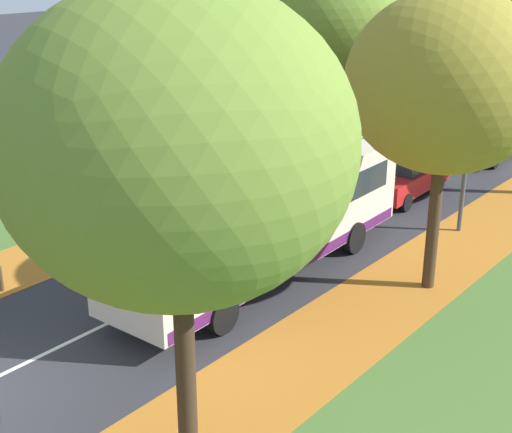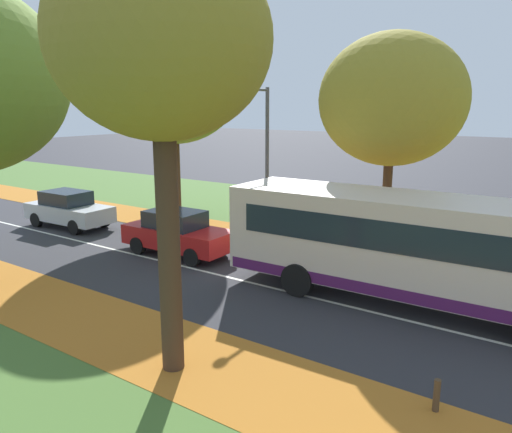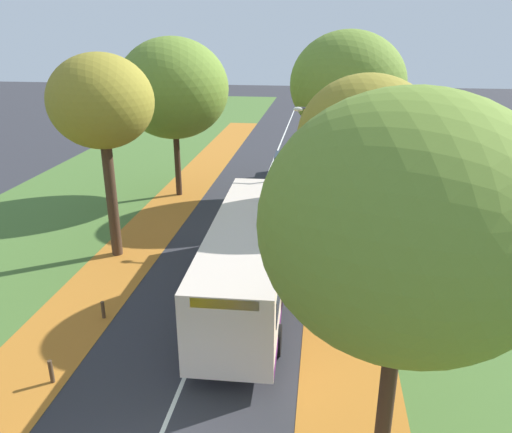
% 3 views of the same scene
% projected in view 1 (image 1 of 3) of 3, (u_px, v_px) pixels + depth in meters
% --- Properties ---
extents(grass_verge_left, '(12.00, 90.00, 0.01)m').
position_uv_depth(grass_verge_left, '(240.00, 139.00, 34.24)').
color(grass_verge_left, '#476B2D').
rests_on(grass_verge_left, ground).
extents(leaf_litter_left, '(2.80, 60.00, 0.00)m').
position_uv_depth(leaf_litter_left, '(229.00, 189.00, 27.17)').
color(leaf_litter_left, '#B26B23').
rests_on(leaf_litter_left, grass_verge_left).
extents(leaf_litter_right, '(2.80, 60.00, 0.00)m').
position_uv_depth(leaf_litter_right, '(455.00, 249.00, 21.70)').
color(leaf_litter_right, '#B26B23').
rests_on(leaf_litter_right, grass_verge_right).
extents(road_centre_line, '(0.12, 80.00, 0.01)m').
position_uv_depth(road_centre_line, '(413.00, 176.00, 28.77)').
color(road_centre_line, silver).
rests_on(road_centre_line, ground).
extents(tree_left_near, '(4.10, 4.10, 8.39)m').
position_uv_depth(tree_left_near, '(174.00, 17.00, 23.66)').
color(tree_left_near, '#422D1E').
rests_on(tree_left_near, ground).
extents(tree_left_mid, '(6.06, 6.06, 8.83)m').
position_uv_depth(tree_left_mid, '(326.00, 13.00, 29.62)').
color(tree_left_mid, '#382619').
rests_on(tree_left_mid, ground).
extents(tree_right_nearest, '(5.48, 5.48, 8.34)m').
position_uv_depth(tree_right_nearest, '(177.00, 145.00, 10.60)').
color(tree_right_nearest, '#382619').
rests_on(tree_right_nearest, ground).
extents(tree_right_near, '(5.01, 5.01, 7.79)m').
position_uv_depth(tree_right_near, '(447.00, 83.00, 17.40)').
color(tree_right_near, '#422D1E').
rests_on(tree_right_near, ground).
extents(bollard_third, '(0.12, 0.12, 0.71)m').
position_uv_depth(bollard_third, '(1.00, 279.00, 18.96)').
color(bollard_third, '#4C3823').
rests_on(bollard_third, ground).
extents(bollard_fourth, '(0.12, 0.12, 0.63)m').
position_uv_depth(bollard_fourth, '(101.00, 243.00, 21.35)').
color(bollard_fourth, '#4C3823').
rests_on(bollard_fourth, ground).
extents(streetlamp_right, '(1.89, 0.28, 6.00)m').
position_uv_depth(streetlamp_right, '(461.00, 116.00, 22.04)').
color(streetlamp_right, '#47474C').
rests_on(streetlamp_right, ground).
extents(bus, '(2.87, 10.46, 2.98)m').
position_uv_depth(bus, '(264.00, 217.00, 19.48)').
color(bus, beige).
rests_on(bus, ground).
extents(car_red_lead, '(1.84, 4.23, 1.62)m').
position_uv_depth(car_red_lead, '(404.00, 176.00, 26.05)').
color(car_red_lead, '#B21919').
rests_on(car_red_lead, ground).
extents(car_silver_following, '(1.91, 4.26, 1.62)m').
position_uv_depth(car_silver_following, '(489.00, 140.00, 30.86)').
color(car_silver_following, '#B7BABF').
rests_on(car_silver_following, ground).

